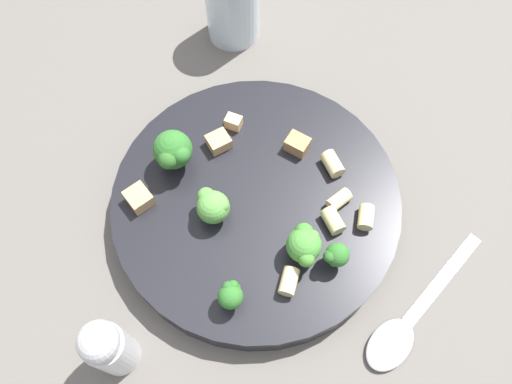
% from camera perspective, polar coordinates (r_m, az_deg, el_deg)
% --- Properties ---
extents(ground_plane, '(2.00, 2.00, 0.00)m').
position_cam_1_polar(ground_plane, '(0.53, -0.00, -1.94)').
color(ground_plane, '#5B5651').
extents(pasta_bowl, '(0.29, 0.29, 0.03)m').
position_cam_1_polar(pasta_bowl, '(0.51, -0.00, -1.11)').
color(pasta_bowl, black).
rests_on(pasta_bowl, ground_plane).
extents(broccoli_floret_0, '(0.03, 0.04, 0.04)m').
position_cam_1_polar(broccoli_floret_0, '(0.46, 5.53, -6.00)').
color(broccoli_floret_0, '#9EC175').
rests_on(broccoli_floret_0, pasta_bowl).
extents(broccoli_floret_1, '(0.02, 0.02, 0.03)m').
position_cam_1_polar(broccoli_floret_1, '(0.46, 9.11, -7.17)').
color(broccoli_floret_1, '#9EC175').
rests_on(broccoli_floret_1, pasta_bowl).
extents(broccoli_floret_2, '(0.04, 0.03, 0.04)m').
position_cam_1_polar(broccoli_floret_2, '(0.48, -4.96, -1.59)').
color(broccoli_floret_2, '#9EC175').
rests_on(broccoli_floret_2, pasta_bowl).
extents(broccoli_floret_3, '(0.02, 0.02, 0.03)m').
position_cam_1_polar(broccoli_floret_3, '(0.45, -2.91, -11.65)').
color(broccoli_floret_3, '#84AD60').
rests_on(broccoli_floret_3, pasta_bowl).
extents(broccoli_floret_4, '(0.04, 0.04, 0.05)m').
position_cam_1_polar(broccoli_floret_4, '(0.50, -9.49, 4.59)').
color(broccoli_floret_4, '#93B766').
rests_on(broccoli_floret_4, pasta_bowl).
extents(rigatoni_0, '(0.03, 0.03, 0.02)m').
position_cam_1_polar(rigatoni_0, '(0.52, 8.74, 3.20)').
color(rigatoni_0, beige).
rests_on(rigatoni_0, pasta_bowl).
extents(rigatoni_1, '(0.02, 0.03, 0.01)m').
position_cam_1_polar(rigatoni_1, '(0.50, 9.47, -0.89)').
color(rigatoni_1, beige).
rests_on(rigatoni_1, pasta_bowl).
extents(rigatoni_2, '(0.03, 0.03, 0.02)m').
position_cam_1_polar(rigatoni_2, '(0.49, 8.79, -3.25)').
color(rigatoni_2, beige).
rests_on(rigatoni_2, pasta_bowl).
extents(rigatoni_3, '(0.02, 0.03, 0.02)m').
position_cam_1_polar(rigatoni_3, '(0.46, 3.78, -10.16)').
color(rigatoni_3, beige).
rests_on(rigatoni_3, pasta_bowl).
extents(rigatoni_4, '(0.02, 0.03, 0.02)m').
position_cam_1_polar(rigatoni_4, '(0.50, 12.45, -2.81)').
color(rigatoni_4, beige).
rests_on(rigatoni_4, pasta_bowl).
extents(chicken_chunk_0, '(0.03, 0.03, 0.02)m').
position_cam_1_polar(chicken_chunk_0, '(0.51, -13.24, -0.68)').
color(chicken_chunk_0, tan).
rests_on(chicken_chunk_0, pasta_bowl).
extents(chicken_chunk_1, '(0.03, 0.03, 0.01)m').
position_cam_1_polar(chicken_chunk_1, '(0.53, -4.30, 5.76)').
color(chicken_chunk_1, tan).
rests_on(chicken_chunk_1, pasta_bowl).
extents(chicken_chunk_2, '(0.02, 0.02, 0.02)m').
position_cam_1_polar(chicken_chunk_2, '(0.53, 4.50, 5.63)').
color(chicken_chunk_2, '#A87A4C').
rests_on(chicken_chunk_2, pasta_bowl).
extents(chicken_chunk_3, '(0.02, 0.02, 0.01)m').
position_cam_1_polar(chicken_chunk_3, '(0.54, -2.59, 8.00)').
color(chicken_chunk_3, tan).
rests_on(chicken_chunk_3, pasta_bowl).
extents(drinking_glass, '(0.06, 0.06, 0.10)m').
position_cam_1_polar(drinking_glass, '(0.64, -2.71, 20.48)').
color(drinking_glass, silver).
rests_on(drinking_glass, ground_plane).
extents(pepper_shaker, '(0.04, 0.04, 0.09)m').
position_cam_1_polar(pepper_shaker, '(0.46, -16.56, -16.66)').
color(pepper_shaker, silver).
rests_on(pepper_shaker, ground_plane).
extents(spoon, '(0.04, 0.18, 0.01)m').
position_cam_1_polar(spoon, '(0.51, 16.60, -14.52)').
color(spoon, '#B2B2B7').
rests_on(spoon, ground_plane).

